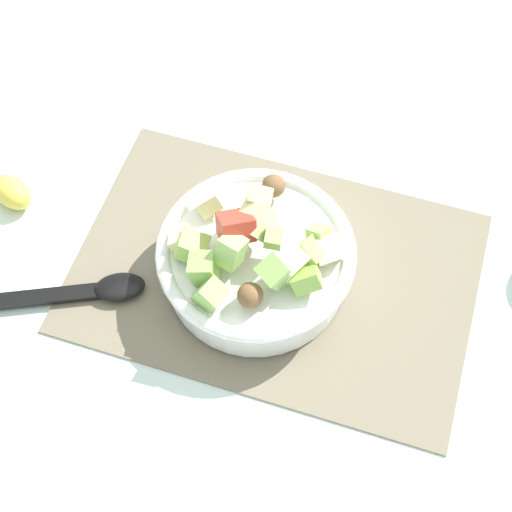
# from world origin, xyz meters

# --- Properties ---
(ground_plane) EXTENTS (2.40, 2.40, 0.00)m
(ground_plane) POSITION_xyz_m (0.00, 0.00, 0.00)
(ground_plane) COLOR silver
(placemat) EXTENTS (0.45, 0.30, 0.01)m
(placemat) POSITION_xyz_m (0.00, 0.00, 0.00)
(placemat) COLOR #756B56
(placemat) RESTS_ON ground_plane
(salad_bowl) EXTENTS (0.22, 0.22, 0.12)m
(salad_bowl) POSITION_xyz_m (0.02, 0.01, 0.04)
(salad_bowl) COLOR white
(salad_bowl) RESTS_ON placemat
(serving_spoon) EXTENTS (0.20, 0.11, 0.01)m
(serving_spoon) POSITION_xyz_m (0.19, 0.09, 0.01)
(serving_spoon) COLOR black
(serving_spoon) RESTS_ON placemat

